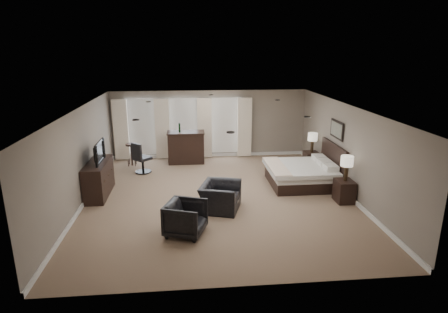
{
  "coord_description": "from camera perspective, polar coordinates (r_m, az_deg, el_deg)",
  "views": [
    {
      "loc": [
        -0.81,
        -10.04,
        4.15
      ],
      "look_at": [
        0.2,
        0.4,
        1.1
      ],
      "focal_mm": 30.0,
      "sensor_mm": 36.0,
      "label": 1
    }
  ],
  "objects": [
    {
      "name": "dresser",
      "position": [
        11.47,
        -18.55,
        -3.22
      ],
      "size": [
        0.55,
        1.72,
        1.0
      ],
      "primitive_type": "cube",
      "color": "black",
      "rests_on": "ground"
    },
    {
      "name": "window_bay",
      "position": [
        14.45,
        -6.18,
        4.36
      ],
      "size": [
        5.25,
        0.2,
        2.3
      ],
      "color": "silver",
      "rests_on": "room"
    },
    {
      "name": "bar_counter",
      "position": [
        14.0,
        -5.8,
        1.43
      ],
      "size": [
        1.37,
        0.71,
        1.19
      ],
      "primitive_type": "cube",
      "color": "black",
      "rests_on": "ground"
    },
    {
      "name": "room",
      "position": [
        10.46,
        -0.88,
        0.41
      ],
      "size": [
        7.6,
        8.6,
        2.64
      ],
      "color": "#7E6550",
      "rests_on": "ground"
    },
    {
      "name": "desk_chair",
      "position": [
        13.11,
        -12.33,
        -0.15
      ],
      "size": [
        0.78,
        0.78,
        1.08
      ],
      "primitive_type": "cube",
      "rotation": [
        0.0,
        0.0,
        2.36
      ],
      "color": "black",
      "rests_on": "ground"
    },
    {
      "name": "bed",
      "position": [
        11.87,
        11.33,
        -1.26
      ],
      "size": [
        2.04,
        1.95,
        1.3
      ],
      "primitive_type": "cube",
      "color": "silver",
      "rests_on": "ground"
    },
    {
      "name": "lamp_far",
      "position": [
        13.38,
        13.31,
        2.06
      ],
      "size": [
        0.33,
        0.33,
        0.69
      ],
      "primitive_type": "cube",
      "color": "beige",
      "rests_on": "nightstand_far"
    },
    {
      "name": "wall_art",
      "position": [
        11.97,
        16.78,
        3.96
      ],
      "size": [
        0.04,
        0.96,
        0.56
      ],
      "primitive_type": "cube",
      "color": "slate",
      "rests_on": "room"
    },
    {
      "name": "tv",
      "position": [
        11.3,
        -18.81,
        -0.51
      ],
      "size": [
        0.61,
        1.06,
        0.14
      ],
      "primitive_type": "imported",
      "rotation": [
        0.0,
        0.0,
        1.57
      ],
      "color": "black",
      "rests_on": "dresser"
    },
    {
      "name": "armchair_near",
      "position": [
        9.93,
        -0.58,
        -5.46
      ],
      "size": [
        1.01,
        1.27,
        0.96
      ],
      "primitive_type": "imported",
      "rotation": [
        0.0,
        0.0,
        1.26
      ],
      "color": "black",
      "rests_on": "ground"
    },
    {
      "name": "lamp_near",
      "position": [
        10.78,
        18.15,
        -1.75
      ],
      "size": [
        0.34,
        0.34,
        0.71
      ],
      "primitive_type": "cube",
      "color": "beige",
      "rests_on": "nightstand_near"
    },
    {
      "name": "nightstand_near",
      "position": [
        11.0,
        17.85,
        -5.04
      ],
      "size": [
        0.47,
        0.57,
        0.62
      ],
      "primitive_type": "cube",
      "color": "black",
      "rests_on": "ground"
    },
    {
      "name": "nightstand_far",
      "position": [
        13.55,
        13.13,
        -0.64
      ],
      "size": [
        0.48,
        0.58,
        0.63
      ],
      "primitive_type": "cube",
      "color": "black",
      "rests_on": "ground"
    },
    {
      "name": "armchair_far",
      "position": [
        8.72,
        -5.87,
        -9.11
      ],
      "size": [
        1.03,
        1.06,
        0.87
      ],
      "primitive_type": "imported",
      "rotation": [
        0.0,
        0.0,
        1.23
      ],
      "color": "black",
      "rests_on": "ground"
    },
    {
      "name": "bar_stool_left",
      "position": [
        14.05,
        -13.89,
        0.3
      ],
      "size": [
        0.48,
        0.48,
        0.82
      ],
      "primitive_type": "cube",
      "rotation": [
        0.0,
        0.0,
        0.26
      ],
      "color": "black",
      "rests_on": "ground"
    },
    {
      "name": "bar_stool_right",
      "position": [
        13.95,
        -6.83,
        0.25
      ],
      "size": [
        0.38,
        0.38,
        0.68
      ],
      "primitive_type": "cube",
      "rotation": [
        0.0,
        0.0,
        -0.2
      ],
      "color": "black",
      "rests_on": "ground"
    }
  ]
}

